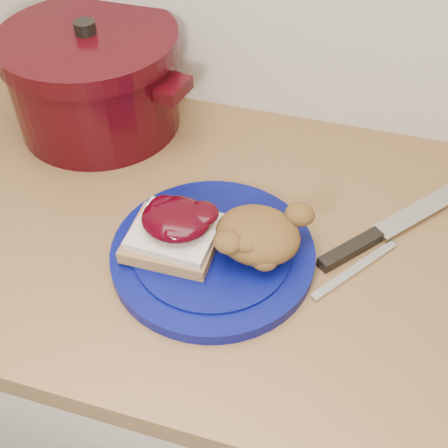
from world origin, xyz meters
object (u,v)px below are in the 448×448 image
(chef_knife, at_px, (371,238))
(dutch_oven, at_px, (95,79))
(plate, at_px, (213,254))
(pepper_grinder, at_px, (80,85))
(butter_knife, at_px, (355,269))

(chef_knife, relative_size, dutch_oven, 0.67)
(plate, bearing_deg, pepper_grinder, 141.46)
(chef_knife, bearing_deg, dutch_oven, 111.95)
(plate, relative_size, dutch_oven, 0.80)
(pepper_grinder, bearing_deg, chef_knife, -16.97)
(dutch_oven, bearing_deg, plate, -41.35)
(chef_knife, relative_size, pepper_grinder, 1.74)
(butter_knife, xyz_separation_m, dutch_oven, (-0.47, 0.21, 0.08))
(chef_knife, height_order, butter_knife, chef_knife)
(dutch_oven, bearing_deg, pepper_grinder, 177.68)
(pepper_grinder, bearing_deg, plate, -38.54)
(butter_knife, xyz_separation_m, pepper_grinder, (-0.50, 0.22, 0.06))
(plate, relative_size, butter_knife, 1.77)
(butter_knife, bearing_deg, chef_knife, 22.83)
(chef_knife, bearing_deg, plate, 153.88)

